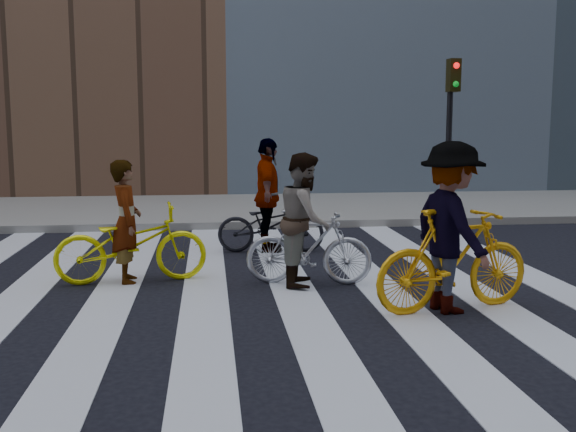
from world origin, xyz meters
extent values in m
plane|color=black|center=(0.00, 0.00, 0.00)|extent=(100.00, 100.00, 0.00)
cube|color=gray|center=(0.00, 7.50, 0.07)|extent=(100.00, 5.00, 0.15)
cube|color=silver|center=(-2.75, 0.00, 0.01)|extent=(0.55, 10.00, 0.01)
cube|color=silver|center=(-1.65, 0.00, 0.01)|extent=(0.55, 10.00, 0.01)
cube|color=silver|center=(-0.55, 0.00, 0.01)|extent=(0.55, 10.00, 0.01)
cube|color=silver|center=(0.55, 0.00, 0.01)|extent=(0.55, 10.00, 0.01)
cube|color=silver|center=(1.65, 0.00, 0.01)|extent=(0.55, 10.00, 0.01)
cube|color=silver|center=(2.75, 0.00, 0.01)|extent=(0.55, 10.00, 0.01)
cube|color=silver|center=(3.85, 0.00, 0.01)|extent=(0.55, 10.00, 0.01)
cylinder|color=black|center=(4.40, 5.40, 1.60)|extent=(0.12, 0.12, 3.20)
cube|color=black|center=(4.40, 5.25, 3.00)|extent=(0.22, 0.28, 0.65)
sphere|color=red|center=(4.40, 5.10, 3.18)|extent=(0.12, 0.12, 0.12)
sphere|color=#0CCC26|center=(4.40, 5.10, 2.82)|extent=(0.12, 0.12, 0.12)
imported|color=#FFFC0E|center=(-1.50, 0.85, 0.51)|extent=(2.02, 0.94, 1.02)
imported|color=#BABCC5|center=(0.78, 0.47, 0.49)|extent=(1.69, 0.79, 0.98)
imported|color=#FFAA0E|center=(2.20, -0.92, 0.58)|extent=(1.99, 0.97, 1.15)
imported|color=black|center=(0.50, 2.71, 0.45)|extent=(1.75, 0.72, 0.90)
imported|color=slate|center=(-1.55, 0.85, 0.80)|extent=(0.46, 0.63, 1.61)
imported|color=slate|center=(0.73, 0.47, 0.85)|extent=(0.80, 0.94, 1.71)
imported|color=slate|center=(2.15, -0.92, 0.94)|extent=(0.96, 1.35, 1.89)
imported|color=slate|center=(0.45, 2.71, 0.92)|extent=(0.52, 1.10, 1.83)
camera|label=1|loc=(-0.47, -7.96, 2.10)|focal=42.00mm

